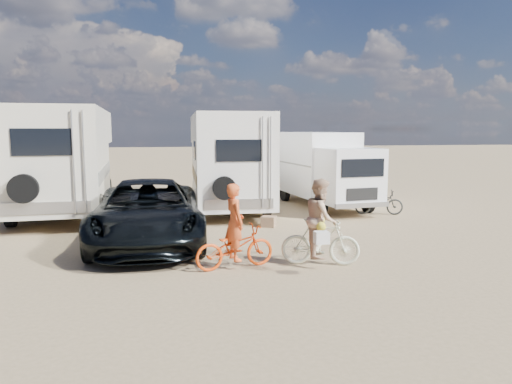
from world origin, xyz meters
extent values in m
plane|color=#A0865F|center=(0.00, 0.00, 0.00)|extent=(140.00, 140.00, 0.00)
imported|color=black|center=(-2.45, 1.93, 0.81)|extent=(2.75, 5.88, 1.63)
imported|color=#DA3F0B|center=(-0.58, -0.75, 0.46)|extent=(1.84, 1.00, 0.92)
imported|color=beige|center=(1.28, -0.86, 0.51)|extent=(1.76, 0.96, 1.02)
imported|color=#D35223|center=(-0.58, -0.75, 0.82)|extent=(0.52, 0.67, 1.64)
imported|color=tan|center=(1.28, -0.86, 0.86)|extent=(0.87, 0.99, 1.71)
imported|color=#242624|center=(5.27, 4.78, 0.43)|extent=(1.73, 1.07, 0.86)
cube|color=teal|center=(-1.46, 3.87, 0.24)|extent=(0.72, 0.61, 0.49)
cube|color=#89684C|center=(1.08, 3.43, 0.16)|extent=(0.53, 0.53, 0.32)
camera|label=1|loc=(-2.04, -10.71, 2.94)|focal=34.11mm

